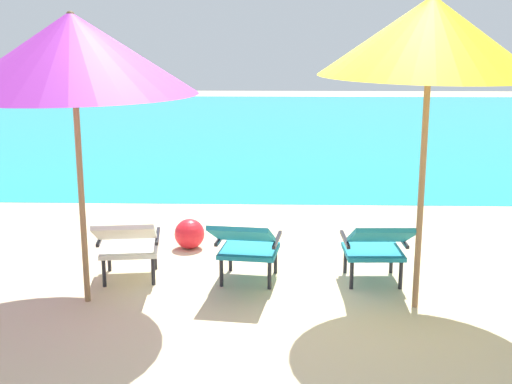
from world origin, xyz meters
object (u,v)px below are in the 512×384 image
at_px(lounge_chair_left, 128,242).
at_px(lounge_chair_right, 377,245).
at_px(beach_umbrella_right, 430,37).
at_px(beach_umbrella_left, 73,54).
at_px(beach_ball, 190,234).
at_px(lounge_chair_center, 246,244).

height_order(lounge_chair_left, lounge_chair_right, same).
bearing_deg(lounge_chair_left, beach_umbrella_right, -9.86).
height_order(beach_umbrella_left, beach_ball, beach_umbrella_left).
xyz_separation_m(lounge_chair_left, lounge_chair_center, (1.07, -0.01, 0.00)).
xyz_separation_m(beach_umbrella_right, beach_ball, (-2.09, 1.52, -2.04)).
bearing_deg(lounge_chair_left, lounge_chair_right, -0.18).
bearing_deg(beach_ball, lounge_chair_left, -110.86).
bearing_deg(lounge_chair_right, lounge_chair_left, 179.82).
height_order(lounge_chair_center, beach_umbrella_right, beach_umbrella_right).
relative_size(lounge_chair_center, lounge_chair_right, 1.05).
bearing_deg(beach_ball, lounge_chair_center, -59.06).
bearing_deg(lounge_chair_left, beach_umbrella_left, -123.76).
distance_m(lounge_chair_left, lounge_chair_right, 2.24).
bearing_deg(beach_umbrella_left, beach_umbrella_right, -0.64).
height_order(lounge_chair_right, beach_ball, lounge_chair_right).
distance_m(lounge_chair_center, beach_ball, 1.30).
xyz_separation_m(lounge_chair_right, beach_umbrella_right, (0.27, -0.43, 1.80)).
distance_m(lounge_chair_center, beach_umbrella_right, 2.34).
height_order(lounge_chair_center, beach_ball, lounge_chair_center).
bearing_deg(lounge_chair_right, beach_umbrella_left, -170.98).
bearing_deg(beach_umbrella_right, beach_ball, 144.07).
distance_m(lounge_chair_left, lounge_chair_center, 1.07).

